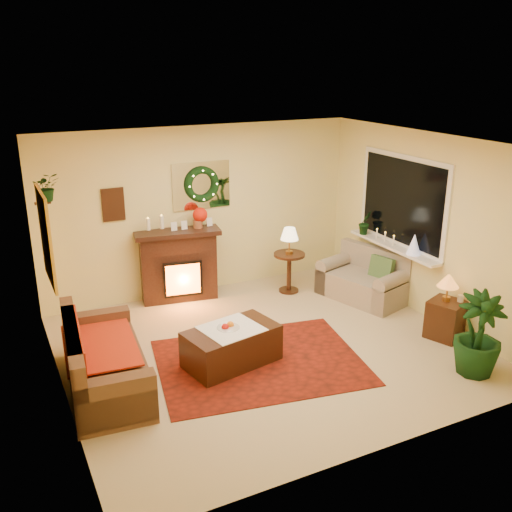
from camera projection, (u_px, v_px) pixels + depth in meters
name	position (u px, v px, depth m)	size (l,w,h in m)	color
floor	(268.00, 348.00, 7.32)	(5.00, 5.00, 0.00)	beige
ceiling	(270.00, 145.00, 6.47)	(5.00, 5.00, 0.00)	white
wall_back	(202.00, 211.00, 8.80)	(5.00, 5.00, 0.00)	#EFD88C
wall_front	(387.00, 327.00, 4.99)	(5.00, 5.00, 0.00)	#EFD88C
wall_left	(53.00, 288.00, 5.85)	(4.50, 4.50, 0.00)	#EFD88C
wall_right	(428.00, 227.00, 7.94)	(4.50, 4.50, 0.00)	#EFD88C
area_rug	(260.00, 362.00, 6.98)	(2.45, 1.84, 0.01)	maroon
sofa	(105.00, 352.00, 6.35)	(0.80, 1.83, 0.79)	brown
red_throw	(100.00, 345.00, 6.46)	(0.78, 1.27, 0.02)	#D04828
fireplace	(178.00, 265.00, 8.66)	(1.13, 0.36, 1.03)	black
poinsettia	(200.00, 215.00, 8.57)	(0.22, 0.22, 0.22)	red
mantel_candle_a	(148.00, 224.00, 8.22)	(0.06, 0.06, 0.17)	beige
mantel_candle_b	(162.00, 222.00, 8.33)	(0.06, 0.06, 0.19)	silver
mantel_mirror	(201.00, 185.00, 8.65)	(0.92, 0.02, 0.72)	white
wreath	(202.00, 185.00, 8.61)	(0.55, 0.55, 0.11)	#194719
wall_art	(113.00, 205.00, 8.14)	(0.32, 0.03, 0.48)	#381E11
gold_mirror	(46.00, 238.00, 5.96)	(0.03, 0.84, 1.00)	gold
hanging_plant	(48.00, 201.00, 6.58)	(0.33, 0.28, 0.36)	#194719
loveseat	(364.00, 273.00, 8.72)	(0.76, 1.31, 0.76)	tan
window_frame	(402.00, 201.00, 8.31)	(0.03, 1.86, 1.36)	white
window_glass	(402.00, 202.00, 8.31)	(0.02, 1.70, 1.22)	black
window_sill	(393.00, 247.00, 8.49)	(0.22, 1.86, 0.04)	white
mini_tree	(414.00, 244.00, 8.05)	(0.20, 0.20, 0.30)	silver
sill_plant	(365.00, 222.00, 8.97)	(0.27, 0.22, 0.49)	#285B23
side_table_round	(289.00, 272.00, 9.01)	(0.49, 0.49, 0.64)	#321C0A
lamp_cream	(289.00, 239.00, 8.81)	(0.28, 0.28, 0.43)	#FFEDB6
end_table_square	(446.00, 318.00, 7.54)	(0.42, 0.42, 0.52)	#503723
lamp_tiffany	(448.00, 285.00, 7.40)	(0.28, 0.28, 0.41)	orange
coffee_table	(232.00, 348.00, 6.89)	(1.11, 0.61, 0.47)	black
fruit_bowl	(228.00, 330.00, 6.83)	(0.28, 0.28, 0.06)	silver
floor_palm	(478.00, 338.00, 6.61)	(1.68, 1.68, 3.00)	#23511F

